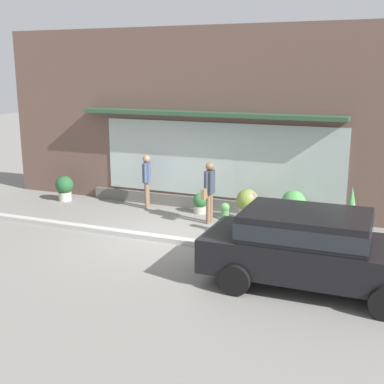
% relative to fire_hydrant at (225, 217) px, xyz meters
% --- Properties ---
extents(ground_plane, '(60.00, 60.00, 0.00)m').
position_rel_fire_hydrant_xyz_m(ground_plane, '(-1.24, -1.04, -0.41)').
color(ground_plane, gray).
extents(curb_strip, '(14.00, 0.24, 0.12)m').
position_rel_fire_hydrant_xyz_m(curb_strip, '(-1.24, -1.24, -0.35)').
color(curb_strip, '#B2B2AD').
rests_on(curb_strip, ground_plane).
extents(storefront, '(14.00, 0.81, 5.40)m').
position_rel_fire_hydrant_xyz_m(storefront, '(-1.23, 2.14, 2.23)').
color(storefront, brown).
rests_on(storefront, ground_plane).
extents(fire_hydrant, '(0.39, 0.35, 0.80)m').
position_rel_fire_hydrant_xyz_m(fire_hydrant, '(0.00, 0.00, 0.00)').
color(fire_hydrant, '#4C8C47').
rests_on(fire_hydrant, ground_plane).
extents(pedestrian_with_handbag, '(0.23, 0.66, 1.72)m').
position_rel_fire_hydrant_xyz_m(pedestrian_with_handbag, '(-0.67, 0.61, 0.60)').
color(pedestrian_with_handbag, brown).
rests_on(pedestrian_with_handbag, ground_plane).
extents(pedestrian_passerby, '(0.29, 0.50, 1.65)m').
position_rel_fire_hydrant_xyz_m(pedestrian_passerby, '(-2.99, 1.38, 0.57)').
color(pedestrian_passerby, brown).
rests_on(pedestrian_passerby, ground_plane).
extents(parked_car_black, '(4.36, 2.08, 1.51)m').
position_rel_fire_hydrant_xyz_m(parked_car_black, '(2.67, -2.61, 0.45)').
color(parked_car_black, black).
rests_on(parked_car_black, ground_plane).
extents(potted_plant_window_left, '(0.62, 0.62, 0.92)m').
position_rel_fire_hydrant_xyz_m(potted_plant_window_left, '(0.25, 1.21, 0.09)').
color(potted_plant_window_left, '#B7B2A3').
rests_on(potted_plant_window_left, ground_plane).
extents(potted_plant_low_front, '(0.58, 0.58, 0.81)m').
position_rel_fire_hydrant_xyz_m(potted_plant_low_front, '(-5.89, 1.17, 0.04)').
color(potted_plant_low_front, '#B7B2A3').
rests_on(potted_plant_low_front, ground_plane).
extents(potted_plant_doorstep, '(0.44, 0.44, 0.61)m').
position_rel_fire_hydrant_xyz_m(potted_plant_doorstep, '(-1.27, 1.49, -0.10)').
color(potted_plant_doorstep, '#B7B2A3').
rests_on(potted_plant_doorstep, ground_plane).
extents(potted_plant_by_entrance, '(0.67, 0.67, 0.97)m').
position_rel_fire_hydrant_xyz_m(potted_plant_by_entrance, '(1.51, 1.33, 0.12)').
color(potted_plant_by_entrance, '#9E6042').
rests_on(potted_plant_by_entrance, ground_plane).
extents(potted_plant_corner_tall, '(0.47, 0.47, 1.25)m').
position_rel_fire_hydrant_xyz_m(potted_plant_corner_tall, '(3.03, 1.22, 0.20)').
color(potted_plant_corner_tall, '#33473D').
rests_on(potted_plant_corner_tall, ground_plane).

